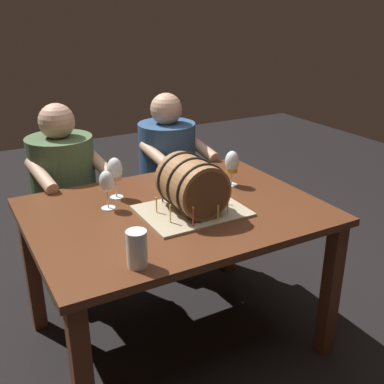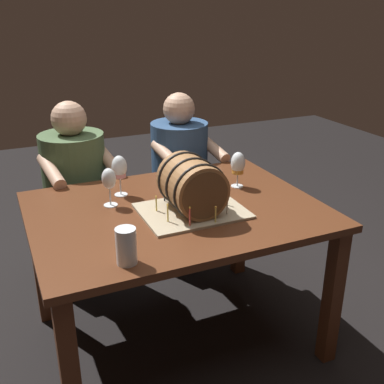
% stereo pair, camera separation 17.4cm
% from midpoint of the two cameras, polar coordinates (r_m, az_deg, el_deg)
% --- Properties ---
extents(ground_plane, '(8.00, 8.00, 0.00)m').
position_cam_midpoint_polar(ground_plane, '(2.59, 0.25, -17.31)').
color(ground_plane, black).
extents(dining_table, '(1.35, 1.02, 0.75)m').
position_cam_midpoint_polar(dining_table, '(2.24, 0.27, -4.37)').
color(dining_table, '#562D19').
rests_on(dining_table, ground).
extents(barrel_cake, '(0.47, 0.37, 0.27)m').
position_cam_midpoint_polar(barrel_cake, '(2.10, 2.38, 0.53)').
color(barrel_cake, tan).
rests_on(barrel_cake, dining_table).
extents(wine_glass_amber, '(0.08, 0.08, 0.19)m').
position_cam_midpoint_polar(wine_glass_amber, '(2.42, 7.73, 3.31)').
color(wine_glass_amber, white).
rests_on(wine_glass_amber, dining_table).
extents(wine_glass_empty, '(0.07, 0.07, 0.19)m').
position_cam_midpoint_polar(wine_glass_empty, '(2.19, -7.95, 1.47)').
color(wine_glass_empty, white).
rests_on(wine_glass_empty, dining_table).
extents(wine_glass_rose, '(0.08, 0.08, 0.21)m').
position_cam_midpoint_polar(wine_glass_rose, '(2.30, -6.79, 2.83)').
color(wine_glass_rose, white).
rests_on(wine_glass_rose, dining_table).
extents(beer_pint, '(0.08, 0.08, 0.14)m').
position_cam_midpoint_polar(beer_pint, '(1.72, -5.20, -6.82)').
color(beer_pint, white).
rests_on(beer_pint, dining_table).
extents(person_seated_left, '(0.45, 0.53, 1.15)m').
position_cam_midpoint_polar(person_seated_left, '(2.85, -12.24, -1.09)').
color(person_seated_left, '#2A3A24').
rests_on(person_seated_left, ground).
extents(person_seated_right, '(0.43, 0.51, 1.14)m').
position_cam_midpoint_polar(person_seated_right, '(3.04, 0.16, 0.81)').
color(person_seated_right, '#1B2D46').
rests_on(person_seated_right, ground).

